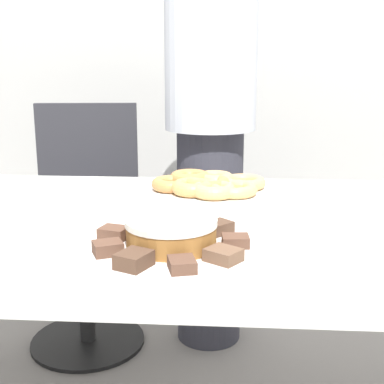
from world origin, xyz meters
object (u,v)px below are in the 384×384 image
person_standing (210,116)px  plate_donuts (206,192)px  office_chair_left (85,231)px  frosted_cake (171,232)px  plate_cake (171,249)px

person_standing → plate_donuts: (0.01, -0.57, -0.15)m
plate_donuts → office_chair_left: bearing=132.1°
plate_donuts → frosted_cake: 0.45m
plate_donuts → plate_cake: bearing=-96.0°
person_standing → plate_cake: size_ratio=5.15×
person_standing → plate_cake: person_standing is taller
office_chair_left → frosted_cake: 1.13m
plate_cake → office_chair_left: bearing=114.1°
plate_donuts → frosted_cake: (-0.05, -0.44, 0.03)m
person_standing → office_chair_left: bearing=-176.3°
plate_donuts → person_standing: bearing=91.1°
frosted_cake → plate_donuts: bearing=84.0°
person_standing → plate_donuts: size_ratio=4.76×
plate_cake → frosted_cake: 0.03m
frosted_cake → person_standing: bearing=88.0°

